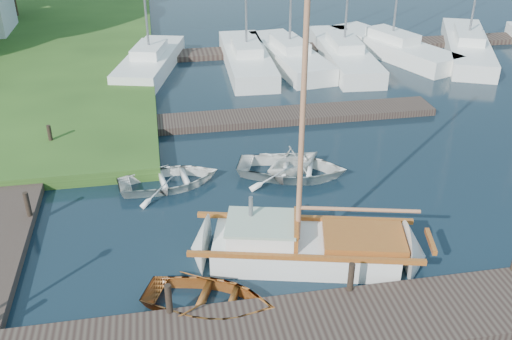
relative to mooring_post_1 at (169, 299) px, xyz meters
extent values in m
plane|color=black|center=(3.00, 5.00, -0.70)|extent=(160.00, 160.00, 0.00)
cube|color=#31221D|center=(3.00, -1.00, -0.55)|extent=(18.00, 2.20, 0.30)
cube|color=#31221D|center=(-5.00, 7.00, -0.55)|extent=(2.20, 18.00, 0.30)
cube|color=#31221D|center=(5.00, 11.50, -0.55)|extent=(14.00, 1.60, 0.30)
cube|color=#31221D|center=(13.00, 21.00, -0.55)|extent=(30.00, 1.60, 0.30)
cylinder|color=black|center=(0.00, 0.00, 0.00)|extent=(0.16, 0.16, 0.80)
cylinder|color=black|center=(4.50, 0.00, 0.00)|extent=(0.16, 0.16, 0.80)
cylinder|color=black|center=(-4.00, 5.00, 0.00)|extent=(0.16, 0.16, 0.80)
cylinder|color=black|center=(-4.00, 10.00, 0.00)|extent=(0.16, 0.16, 0.80)
cube|color=white|center=(3.79, 1.81, -0.47)|extent=(5.33, 3.13, 0.90)
cone|color=white|center=(6.75, 1.09, -0.47)|extent=(1.73, 2.21, 1.96)
cone|color=white|center=(0.92, 2.51, -0.47)|extent=(1.44, 2.14, 1.96)
cube|color=brown|center=(4.01, 2.73, 0.04)|extent=(6.05, 1.58, 0.14)
cube|color=brown|center=(3.56, 0.90, 0.04)|extent=(6.05, 1.58, 0.14)
cube|color=brown|center=(7.09, 1.01, 0.04)|extent=(0.38, 1.10, 0.14)
cube|color=white|center=(2.62, 2.10, 0.20)|extent=(2.08, 1.79, 0.44)
cube|color=#A9C0A6|center=(2.62, 2.10, 0.45)|extent=(2.20, 1.91, 0.08)
cube|color=brown|center=(3.54, 1.87, 0.28)|extent=(0.45, 1.39, 0.60)
cylinder|color=slate|center=(2.40, 2.46, 0.78)|extent=(0.12, 0.12, 0.60)
cube|color=brown|center=(5.34, 1.44, 0.08)|extent=(2.49, 1.98, 0.20)
cylinder|color=#A26441|center=(3.59, 1.86, 4.18)|extent=(0.14, 0.14, 8.40)
cylinder|color=#A26441|center=(5.15, 1.48, 0.98)|extent=(3.13, 0.85, 0.10)
imported|color=brown|center=(0.98, 0.30, -0.36)|extent=(3.98, 3.47, 0.69)
imported|color=white|center=(0.28, 6.58, -0.35)|extent=(3.75, 2.93, 0.71)
imported|color=white|center=(4.63, 6.64, -0.09)|extent=(3.00, 2.87, 1.23)
imported|color=white|center=(4.56, 6.54, -0.31)|extent=(4.49, 3.80, 0.79)
cube|color=white|center=(-0.14, 19.05, -0.25)|extent=(4.04, 7.65, 0.90)
cube|color=white|center=(-0.14, 19.05, 0.45)|extent=(2.02, 2.84, 0.50)
cube|color=white|center=(4.96, 18.72, -0.25)|extent=(2.47, 8.46, 0.90)
cube|color=white|center=(4.96, 18.72, 0.45)|extent=(1.49, 2.98, 0.50)
cube|color=white|center=(7.33, 18.82, -0.25)|extent=(3.23, 8.19, 0.90)
cube|color=white|center=(7.33, 18.82, 0.45)|extent=(1.76, 2.95, 0.50)
cube|color=white|center=(10.34, 18.62, -0.25)|extent=(2.84, 9.22, 0.90)
cube|color=white|center=(10.34, 18.62, 0.45)|extent=(1.62, 3.27, 0.50)
cube|color=white|center=(13.43, 19.39, -0.25)|extent=(5.20, 8.88, 0.90)
cube|color=white|center=(13.43, 19.39, 0.45)|extent=(2.41, 3.34, 0.50)
cube|color=white|center=(17.73, 18.74, -0.25)|extent=(5.89, 9.92, 0.90)
cube|color=white|center=(17.73, 18.74, 0.45)|extent=(2.64, 3.72, 0.50)
camera|label=1|loc=(0.19, -10.57, 9.09)|focal=40.00mm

